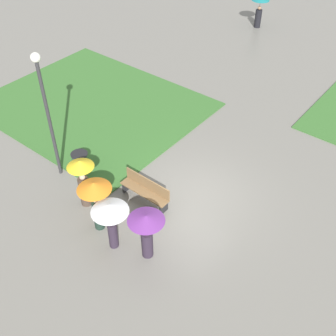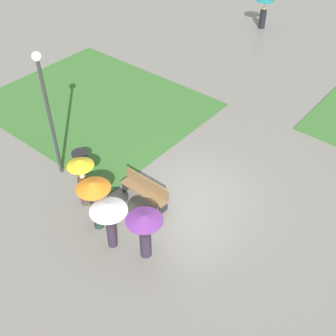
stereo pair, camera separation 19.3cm
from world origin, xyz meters
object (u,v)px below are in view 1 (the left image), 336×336
(crowd_person_white, at_px, (110,214))
(lone_walker_mid_plaza, at_px, (260,6))
(park_bench, at_px, (146,190))
(crowd_person_yellow, at_px, (82,176))
(crowd_person_purple, at_px, (146,227))
(lamp_post, at_px, (45,103))
(crowd_person_orange, at_px, (95,195))
(trash_bin, at_px, (81,163))

(crowd_person_white, xyz_separation_m, lone_walker_mid_plaza, (-5.04, 17.99, -0.15))
(crowd_person_white, relative_size, lone_walker_mid_plaza, 0.97)
(park_bench, height_order, lone_walker_mid_plaza, lone_walker_mid_plaza)
(park_bench, bearing_deg, crowd_person_yellow, -135.97)
(crowd_person_purple, relative_size, lone_walker_mid_plaza, 0.92)
(lamp_post, height_order, crowd_person_yellow, lamp_post)
(crowd_person_purple, relative_size, crowd_person_orange, 0.89)
(park_bench, bearing_deg, lamp_post, -164.62)
(crowd_person_purple, xyz_separation_m, lone_walker_mid_plaza, (-6.10, 17.60, 0.04))
(lone_walker_mid_plaza, bearing_deg, lamp_post, 104.12)
(trash_bin, bearing_deg, crowd_person_white, -27.57)
(crowd_person_white, xyz_separation_m, crowd_person_orange, (-0.90, 0.27, 0.02))
(crowd_person_white, height_order, crowd_person_yellow, crowd_person_yellow)
(park_bench, distance_m, lone_walker_mid_plaza, 16.47)
(lamp_post, distance_m, trash_bin, 2.75)
(park_bench, bearing_deg, crowd_person_white, -75.46)
(lamp_post, relative_size, crowd_person_purple, 2.78)
(trash_bin, height_order, crowd_person_purple, crowd_person_purple)
(crowd_person_purple, distance_m, crowd_person_orange, 1.97)
(crowd_person_white, bearing_deg, crowd_person_yellow, 68.06)
(park_bench, relative_size, crowd_person_yellow, 1.00)
(crowd_person_purple, bearing_deg, crowd_person_yellow, -161.95)
(crowd_person_purple, bearing_deg, crowd_person_orange, -151.80)
(crowd_person_orange, bearing_deg, park_bench, -150.90)
(crowd_person_white, distance_m, crowd_person_purple, 1.14)
(crowd_person_purple, bearing_deg, lamp_post, -165.06)
(crowd_person_orange, bearing_deg, crowd_person_white, 113.43)
(lamp_post, relative_size, crowd_person_yellow, 2.52)
(lamp_post, xyz_separation_m, trash_bin, (0.60, 0.53, -2.63))
(crowd_person_orange, bearing_deg, crowd_person_yellow, -72.99)
(crowd_person_yellow, bearing_deg, lamp_post, 109.29)
(trash_bin, xyz_separation_m, crowd_person_purple, (4.46, -1.39, 0.82))
(park_bench, distance_m, crowd_person_yellow, 2.21)
(lamp_post, relative_size, lone_walker_mid_plaza, 2.57)
(crowd_person_purple, bearing_deg, lone_walker_mid_plaza, 133.70)
(crowd_person_yellow, distance_m, crowd_person_orange, 1.25)
(trash_bin, bearing_deg, crowd_person_yellow, -37.19)
(park_bench, distance_m, crowd_person_orange, 2.18)
(lamp_post, distance_m, crowd_person_white, 4.50)
(park_bench, relative_size, lone_walker_mid_plaza, 1.02)
(crowd_person_white, distance_m, lone_walker_mid_plaza, 18.69)
(trash_bin, distance_m, crowd_person_orange, 3.10)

